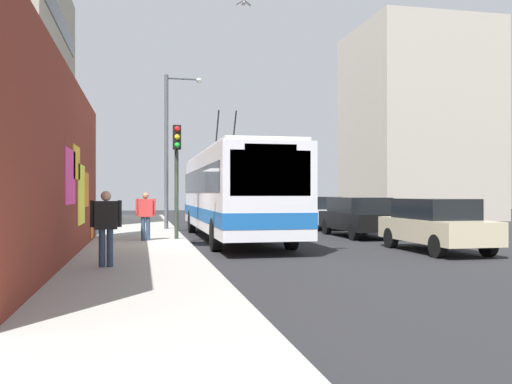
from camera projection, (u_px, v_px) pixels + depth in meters
ground_plane at (191, 248)px, 17.46m from camera, size 80.00×80.00×0.00m
sidewalk_slab at (140, 246)px, 17.13m from camera, size 48.00×3.20×0.15m
graffiti_wall at (65, 169)px, 13.06m from camera, size 14.37×0.32×4.67m
building_far_right at (417, 124)px, 37.47m from camera, size 8.41×8.42×13.03m
city_bus at (232, 191)px, 20.43m from camera, size 12.45×2.61×5.06m
parked_car_champagne at (435, 224)px, 16.16m from camera, size 4.23×1.75×1.58m
parked_car_black at (359, 216)px, 21.82m from camera, size 4.60×1.91×1.58m
parked_car_white at (318, 212)px, 26.95m from camera, size 4.48×1.86×1.58m
pedestrian_near_wall at (106, 222)px, 11.74m from camera, size 0.22×0.66×1.64m
pedestrian_midblock at (146, 212)px, 18.38m from camera, size 0.22×0.66×1.62m
traffic_light at (177, 162)px, 18.89m from camera, size 0.49×0.28×3.98m
street_lamp at (170, 141)px, 24.59m from camera, size 0.44×1.70×6.96m
curbside_puddle at (205, 244)px, 18.81m from camera, size 1.73×1.73×0.00m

